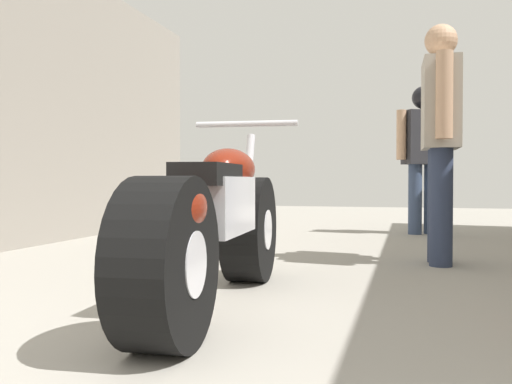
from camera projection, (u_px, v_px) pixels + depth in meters
ground_plane at (290, 272)px, 3.85m from camera, size 19.00×19.00×0.00m
motorcycle_maroon_cruiser at (215, 226)px, 2.74m from camera, size 0.62×2.10×0.98m
mechanic_in_blue at (440, 129)px, 4.19m from camera, size 0.27×0.71×1.77m
mechanic_with_helmet at (423, 146)px, 6.52m from camera, size 0.64×0.42×1.70m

